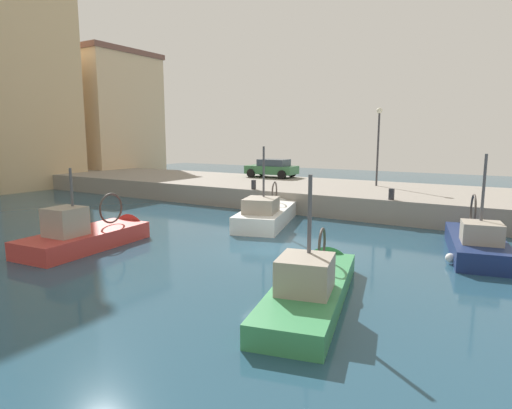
{
  "coord_description": "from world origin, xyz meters",
  "views": [
    {
      "loc": [
        -13.95,
        -7.35,
        4.28
      ],
      "look_at": [
        2.56,
        2.87,
        1.2
      ],
      "focal_mm": 30.16,
      "sensor_mm": 36.0,
      "label": 1
    }
  ],
  "objects": [
    {
      "name": "quay_wall",
      "position": [
        11.5,
        0.0,
        0.6
      ],
      "size": [
        9.0,
        56.0,
        1.2
      ],
      "primitive_type": "cube",
      "color": "gray",
      "rests_on": "ground"
    },
    {
      "name": "fishing_boat_navy",
      "position": [
        3.59,
        -6.09,
        0.11
      ],
      "size": [
        6.25,
        2.87,
        4.49
      ],
      "color": "navy",
      "rests_on": "ground"
    },
    {
      "name": "waterfront_building_east",
      "position": [
        16.02,
        28.24,
        6.3
      ],
      "size": [
        8.66,
        6.57,
        12.56
      ],
      "color": "beige",
      "rests_on": "ground"
    },
    {
      "name": "water_surface",
      "position": [
        0.0,
        0.0,
        0.0
      ],
      "size": [
        80.0,
        80.0,
        0.0
      ],
      "primitive_type": "plane",
      "color": "navy",
      "rests_on": "ground"
    },
    {
      "name": "fishing_boat_red",
      "position": [
        -3.23,
        6.89,
        0.13
      ],
      "size": [
        6.04,
        2.54,
        4.06
      ],
      "color": "#BC3833",
      "rests_on": "ground"
    },
    {
      "name": "fishing_boat_green",
      "position": [
        -3.73,
        -2.84,
        0.13
      ],
      "size": [
        7.0,
        3.17,
        4.13
      ],
      "color": "#388951",
      "rests_on": "ground"
    },
    {
      "name": "fishing_boat_white",
      "position": [
        4.45,
        3.29,
        0.11
      ],
      "size": [
        6.95,
        3.77,
        4.72
      ],
      "color": "white",
      "rests_on": "ground"
    },
    {
      "name": "parked_car_green",
      "position": [
        14.5,
        8.82,
        1.91
      ],
      "size": [
        2.2,
        3.91,
        1.37
      ],
      "color": "#387547",
      "rests_on": "quay_wall"
    },
    {
      "name": "mooring_bollard_north",
      "position": [
        7.35,
        6.0,
        1.48
      ],
      "size": [
        0.28,
        0.28,
        0.55
      ],
      "primitive_type": "cylinder",
      "color": "#2D2D33",
      "rests_on": "quay_wall"
    },
    {
      "name": "quay_streetlamp",
      "position": [
        13.0,
        0.39,
        4.45
      ],
      "size": [
        0.36,
        0.36,
        4.83
      ],
      "color": "#38383D",
      "rests_on": "quay_wall"
    },
    {
      "name": "waterfront_building_west",
      "position": [
        6.44,
        28.32,
        11.92
      ],
      "size": [
        8.21,
        6.65,
        23.81
      ],
      "color": "#D1B284",
      "rests_on": "ground"
    },
    {
      "name": "mooring_bollard_mid",
      "position": [
        7.35,
        -2.0,
        1.48
      ],
      "size": [
        0.28,
        0.28,
        0.55
      ],
      "primitive_type": "cylinder",
      "color": "#2D2D33",
      "rests_on": "quay_wall"
    }
  ]
}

